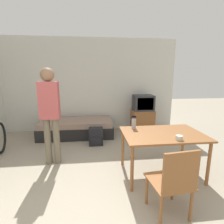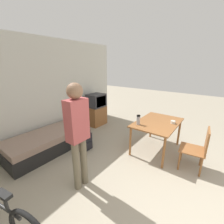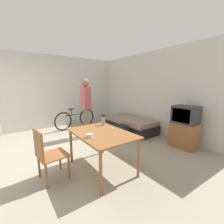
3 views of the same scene
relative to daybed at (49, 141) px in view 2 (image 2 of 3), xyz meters
The scene contains 11 objects.
ground_plane 3.23m from the daybed, 86.36° to the right, with size 20.00×20.00×0.00m, color #9E937F.
wall_back 1.28m from the daybed, 70.02° to the left, with size 5.52×0.06×2.70m.
daybed is the anchor object (origin of this frame).
tv 1.96m from the daybed, ahead, with size 0.63×0.47×1.09m.
dining_table 2.67m from the daybed, 53.19° to the right, with size 1.30×0.89×0.74m.
wooden_chair 3.34m from the daybed, 66.13° to the right, with size 0.50×0.50×0.90m.
bicycle 2.02m from the daybed, 135.60° to the right, with size 0.36×1.68×0.76m.
person_standing 1.76m from the daybed, 101.75° to the right, with size 0.34×0.24×1.79m.
thermos_flask 2.25m from the daybed, 57.15° to the right, with size 0.08×0.08×0.22m.
mate_bowl 3.01m from the daybed, 54.97° to the right, with size 0.10×0.10×0.07m.
backpack 0.89m from the daybed, 54.21° to the right, with size 0.33×0.24×0.43m.
Camera 2 is at (-1.90, -0.01, 2.04)m, focal length 24.00 mm.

